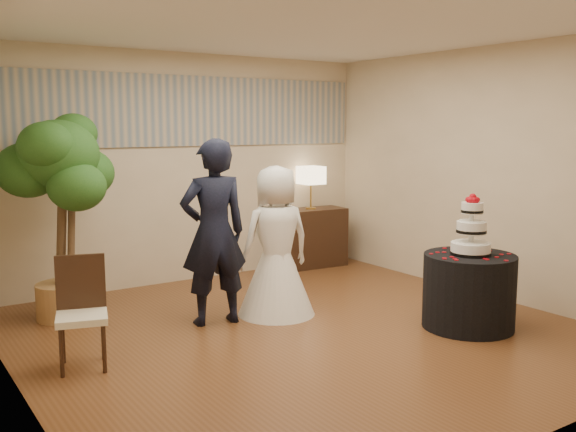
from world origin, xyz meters
TOP-DOWN VIEW (x-y plane):
  - floor at (0.00, 0.00)m, footprint 5.00×5.00m
  - ceiling at (0.00, 0.00)m, footprint 5.00×5.00m
  - wall_back at (0.00, 2.50)m, footprint 5.00×0.06m
  - wall_front at (0.00, -2.50)m, footprint 5.00×0.06m
  - wall_left at (-2.50, 0.00)m, footprint 0.06×5.00m
  - wall_right at (2.50, 0.00)m, footprint 0.06×5.00m
  - mural_border at (0.00, 2.48)m, footprint 4.90×0.02m
  - groom at (-0.55, 0.72)m, footprint 0.72×0.53m
  - bride at (0.11, 0.63)m, footprint 0.86×0.86m
  - cake_table at (1.41, -0.76)m, footprint 1.00×1.00m
  - wedding_cake at (1.41, -0.76)m, footprint 0.38×0.38m
  - console at (1.72, 2.26)m, footprint 0.99×0.50m
  - table_lamp at (1.72, 2.26)m, footprint 0.30×0.30m
  - ficus_tree at (-1.73, 1.70)m, footprint 1.38×1.38m
  - side_chair at (-1.97, 0.25)m, footprint 0.52×0.53m

SIDE VIEW (x-z plane):
  - floor at x=0.00m, z-range 0.00..0.00m
  - cake_table at x=1.41m, z-range 0.00..0.71m
  - console at x=1.72m, z-range 0.00..0.80m
  - side_chair at x=-1.97m, z-range 0.00..0.89m
  - bride at x=0.11m, z-range 0.00..1.53m
  - groom at x=-0.55m, z-range 0.00..1.81m
  - wedding_cake at x=1.41m, z-range 0.71..1.30m
  - ficus_tree at x=-1.73m, z-range 0.00..2.10m
  - table_lamp at x=1.72m, z-range 0.80..1.38m
  - wall_back at x=0.00m, z-range 0.00..2.80m
  - wall_front at x=0.00m, z-range 0.00..2.80m
  - wall_left at x=-2.50m, z-range 0.00..2.80m
  - wall_right at x=2.50m, z-range 0.00..2.80m
  - mural_border at x=0.00m, z-range 1.68..2.52m
  - ceiling at x=0.00m, z-range 2.80..2.80m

